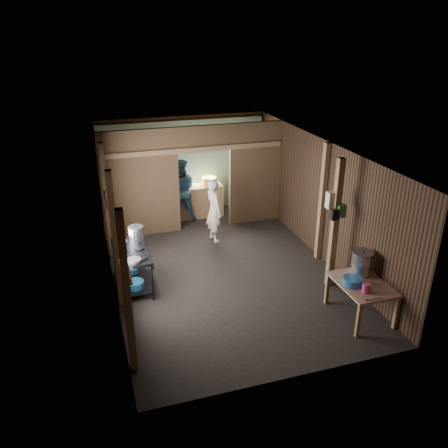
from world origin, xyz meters
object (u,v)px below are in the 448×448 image
object	(u,v)px
stove_pot_large	(136,234)
yellow_tub	(209,181)
stock_pot	(361,263)
cook	(214,210)
prep_table	(360,299)
pink_bucket	(366,288)
gas_range	(132,268)

from	to	relation	value
stove_pot_large	yellow_tub	distance (m)	3.56
stock_pot	cook	world-z (taller)	cook
prep_table	yellow_tub	xyz separation A→B (m)	(-1.25, 5.36, 0.62)
prep_table	yellow_tub	bearing A→B (deg)	103.09
prep_table	pink_bucket	size ratio (longest dim) A/B	7.05
cook	prep_table	bearing A→B (deg)	-166.63
prep_table	stock_pot	world-z (taller)	stock_pot
pink_bucket	cook	size ratio (longest dim) A/B	0.10
gas_range	stove_pot_large	distance (m)	0.71
stove_pot_large	pink_bucket	distance (m)	4.49
stove_pot_large	pink_bucket	size ratio (longest dim) A/B	1.98
gas_range	cook	bearing A→B (deg)	36.61
stove_pot_large	cook	xyz separation A→B (m)	(1.96, 1.15, -0.17)
gas_range	prep_table	size ratio (longest dim) A/B	1.20
stove_pot_large	cook	bearing A→B (deg)	30.38
stove_pot_large	pink_bucket	world-z (taller)	stove_pot_large
prep_table	pink_bucket	bearing A→B (deg)	-114.34
stock_pot	pink_bucket	distance (m)	0.65
pink_bucket	gas_range	bearing A→B (deg)	145.41
stove_pot_large	pink_bucket	xyz separation A→B (m)	(3.42, -2.91, -0.19)
stock_pot	yellow_tub	xyz separation A→B (m)	(-1.39, 5.05, 0.08)
stove_pot_large	stock_pot	distance (m)	4.36
stock_pot	pink_bucket	size ratio (longest dim) A/B	2.88
prep_table	yellow_tub	distance (m)	5.54
gas_range	stock_pot	bearing A→B (deg)	-26.24
gas_range	stove_pot_large	size ratio (longest dim) A/B	4.29
gas_range	cook	world-z (taller)	cook
prep_table	gas_range	bearing A→B (deg)	149.24
pink_bucket	stove_pot_large	bearing A→B (deg)	139.61
pink_bucket	cook	world-z (taller)	cook
cook	yellow_tub	bearing A→B (deg)	-21.14
gas_range	yellow_tub	bearing A→B (deg)	52.00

